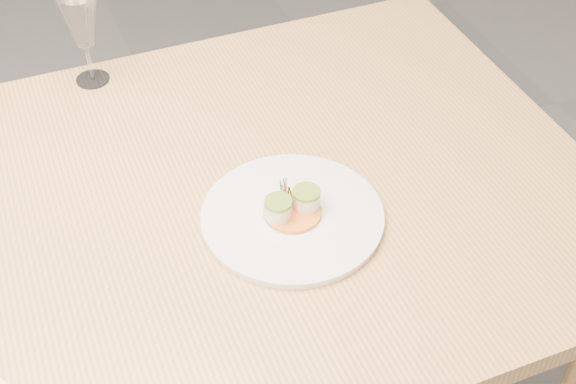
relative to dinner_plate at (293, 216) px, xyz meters
name	(u,v)px	position (x,y,z in m)	size (l,w,h in m)	color
dinner_plate	(293,216)	(0.00, 0.00, 0.00)	(0.31, 0.31, 0.08)	white
wine_glass_3	(81,22)	(-0.23, 0.54, 0.13)	(0.08, 0.08, 0.20)	white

